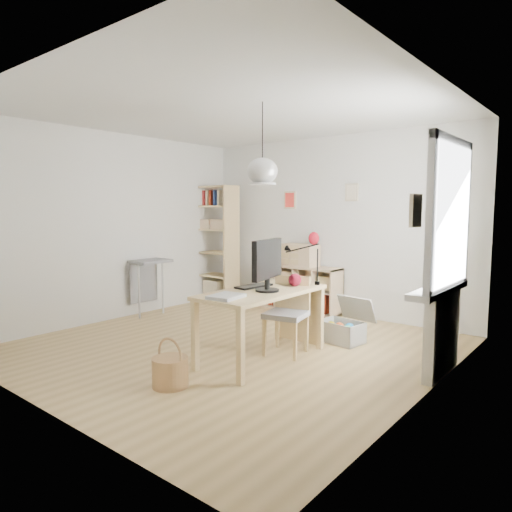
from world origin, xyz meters
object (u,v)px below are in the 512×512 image
Objects in this scene: tall_bookshelf at (215,239)px; monitor at (267,262)px; chair at (288,310)px; storage_chest at (344,327)px; desk at (262,299)px; drawer_chest at (300,255)px; cube_shelf at (298,291)px.

monitor is at bearing -36.41° from tall_bookshelf.
chair is (2.68, -1.60, -0.60)m from tall_bookshelf.
monitor is at bearing -104.16° from chair.
storage_chest is 1.48m from monitor.
chair is at bearing -30.84° from tall_bookshelf.
monitor is at bearing -11.58° from desk.
monitor reaches higher than chair.
monitor is at bearing -57.58° from drawer_chest.
drawer_chest is at bearing 107.31° from chair.
cube_shelf is 0.59m from drawer_chest.
monitor is (-0.30, -1.15, 0.88)m from storage_chest.
storage_chest is (2.96, -0.81, -0.92)m from tall_bookshelf.
tall_bookshelf reaches higher than storage_chest.
drawer_chest is at bearing 8.47° from tall_bookshelf.
chair is 1.38× the size of monitor.
monitor is (1.10, -2.25, 0.76)m from cube_shelf.
cube_shelf is 1.77m from tall_bookshelf.
monitor is (-0.01, -0.37, 0.57)m from chair.
drawer_chest is (1.61, 0.24, -0.20)m from tall_bookshelf.
tall_bookshelf reaches higher than monitor.
drawer_chest is at bearing 102.07° from monitor.
desk is 2.41× the size of monitor.
drawer_chest reaches higher than cube_shelf.
drawer_chest is (-1.35, 1.05, 0.72)m from storage_chest.
chair is 1.44× the size of drawer_chest.
cube_shelf is at bearing 107.86° from chair.
chair is at bearing 75.11° from monitor.
desk is 0.41m from monitor.
tall_bookshelf is 3.21m from storage_chest.
tall_bookshelf is at bearing 130.13° from monitor.
tall_bookshelf is at bearing -164.65° from drawer_chest.
chair reaches higher than storage_chest.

